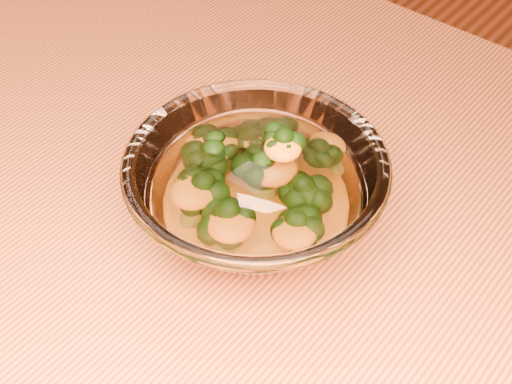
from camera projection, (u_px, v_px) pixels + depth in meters
table at (188, 277)px, 0.69m from camera, size 1.20×0.80×0.75m
glass_bowl at (256, 196)px, 0.56m from camera, size 0.20×0.20×0.09m
cheese_sauce at (256, 212)px, 0.57m from camera, size 0.10×0.10×0.03m
broccoli_heap at (253, 179)px, 0.55m from camera, size 0.14×0.14×0.07m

